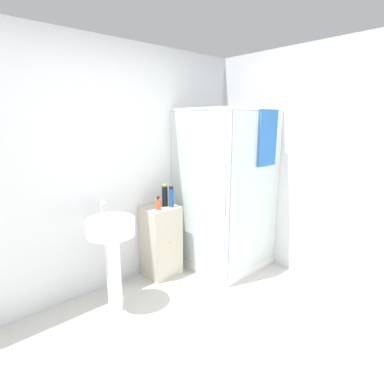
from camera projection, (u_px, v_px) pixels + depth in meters
ground_plane at (234, 375)px, 2.10m from camera, size 12.00×12.00×0.00m
wall_back at (109, 170)px, 3.03m from camera, size 6.40×0.06×2.50m
wall_right at (352, 172)px, 2.91m from camera, size 0.06×6.40×2.50m
shower_enclosure at (225, 227)px, 3.57m from camera, size 0.89×0.92×1.86m
vanity_cabinet at (161, 241)px, 3.39m from camera, size 0.38×0.35×0.81m
sink at (112, 242)px, 2.69m from camera, size 0.43×0.43×1.02m
soap_dispenser at (158, 204)px, 3.18m from camera, size 0.06×0.06×0.15m
shampoo_bottle_tall_black at (165, 195)px, 3.30m from camera, size 0.06×0.06×0.25m
shampoo_bottle_blue at (171, 197)px, 3.27m from camera, size 0.05×0.05×0.23m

